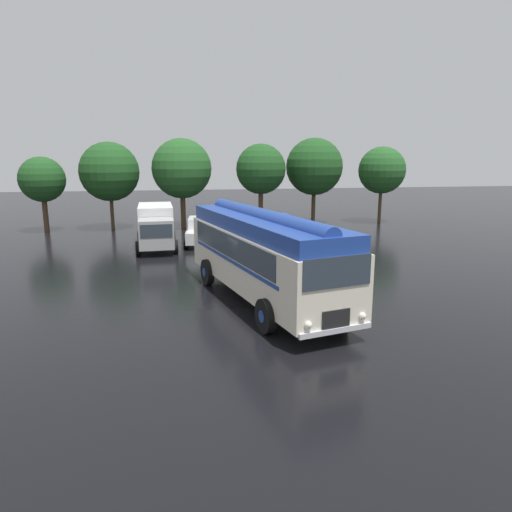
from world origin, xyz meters
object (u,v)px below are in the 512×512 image
car_near_left (201,231)px  box_van (156,225)px  car_mid_left (243,230)px  car_mid_right (280,227)px  vintage_bus (263,252)px

car_near_left → box_van: bearing=-167.8°
car_near_left → car_mid_left: size_ratio=1.00×
car_mid_right → box_van: (-7.89, -1.08, 0.52)m
vintage_bus → car_near_left: 12.04m
car_near_left → car_mid_left: same height
car_near_left → car_mid_right: (5.18, 0.49, 0.00)m
car_mid_right → box_van: bearing=-172.2°
vintage_bus → car_mid_left: vintage_bus is taller
vintage_bus → car_mid_left: size_ratio=2.40×
car_mid_right → box_van: 7.98m
car_mid_left → box_van: box_van is taller
vintage_bus → car_mid_left: 11.80m
box_van → vintage_bus: bearing=-68.7°
vintage_bus → box_van: bearing=111.3°
car_near_left → car_mid_left: (2.63, -0.16, 0.00)m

